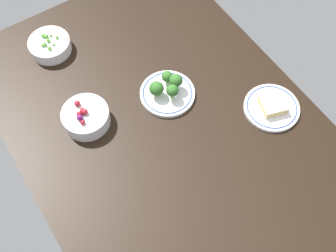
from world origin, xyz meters
TOP-DOWN VIEW (x-y plane):
  - dining_table at (0.00, 0.00)cm, footprint 144.51×96.94cm
  - plate_broccoli at (11.92, -7.47)cm, footprint 19.47×19.47cm
  - bowl_peas at (52.79, 18.07)cm, footprint 15.62×15.62cm
  - bowl_berries at (17.59, 21.57)cm, footprint 16.19×16.19cm
  - plate_sandwich at (-12.94, -34.47)cm, footprint 19.37×19.37cm

SIDE VIEW (x-z plane):
  - dining_table at x=0.00cm, z-range 0.00..4.00cm
  - plate_sandwich at x=-12.94cm, z-range 3.09..7.55cm
  - plate_broccoli at x=11.92cm, z-range 2.39..10.63cm
  - bowl_peas at x=52.79cm, z-range 3.60..9.71cm
  - bowl_berries at x=17.59cm, z-range 3.36..10.89cm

